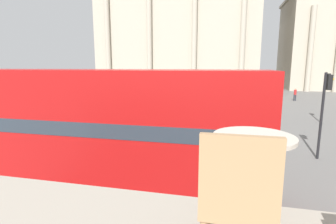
% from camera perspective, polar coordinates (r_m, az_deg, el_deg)
% --- Properties ---
extents(double_decker_bus, '(11.25, 2.62, 4.32)m').
position_cam_1_polar(double_decker_bus, '(9.31, -15.07, -2.99)').
color(double_decker_bus, black).
rests_on(double_decker_bus, ground_plane).
extents(cafe_dining_table, '(0.60, 0.60, 0.73)m').
position_cam_1_polar(cafe_dining_table, '(2.10, 17.91, -10.02)').
color(cafe_dining_table, '#2D2D30').
rests_on(cafe_dining_table, cafe_floor_slab).
extents(cafe_chair_0, '(0.40, 0.40, 0.91)m').
position_cam_1_polar(cafe_chair_0, '(1.56, 14.79, -18.02)').
color(cafe_chair_0, '#A87F56').
rests_on(cafe_chair_0, cafe_floor_slab).
extents(plaza_building_left, '(30.17, 15.71, 25.05)m').
position_cam_1_polar(plaza_building_left, '(54.52, 2.53, 18.61)').
color(plaza_building_left, '#B2A893').
rests_on(plaza_building_left, ground_plane).
extents(traffic_light_near, '(0.42, 0.24, 4.14)m').
position_cam_1_polar(traffic_light_near, '(14.23, 30.91, 1.52)').
color(traffic_light_near, black).
rests_on(traffic_light_near, ground_plane).
extents(traffic_light_mid, '(0.42, 0.24, 3.95)m').
position_cam_1_polar(traffic_light_mid, '(23.54, 31.12, 4.08)').
color(traffic_light_mid, black).
rests_on(traffic_light_mid, ground_plane).
extents(traffic_light_far, '(0.42, 0.24, 3.96)m').
position_cam_1_polar(traffic_light_far, '(29.85, 18.28, 6.00)').
color(traffic_light_far, black).
rests_on(traffic_light_far, ground_plane).
extents(pedestrian_yellow, '(0.32, 0.32, 1.67)m').
position_cam_1_polar(pedestrian_yellow, '(17.93, 10.79, -1.32)').
color(pedestrian_yellow, '#282B33').
rests_on(pedestrian_yellow, ground_plane).
extents(pedestrian_red, '(0.32, 0.32, 1.60)m').
position_cam_1_polar(pedestrian_red, '(37.14, 25.94, 3.62)').
color(pedestrian_red, '#282B33').
rests_on(pedestrian_red, ground_plane).
extents(pedestrian_blue, '(0.32, 0.32, 1.66)m').
position_cam_1_polar(pedestrian_blue, '(16.84, -20.07, -2.53)').
color(pedestrian_blue, '#282B33').
rests_on(pedestrian_blue, ground_plane).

